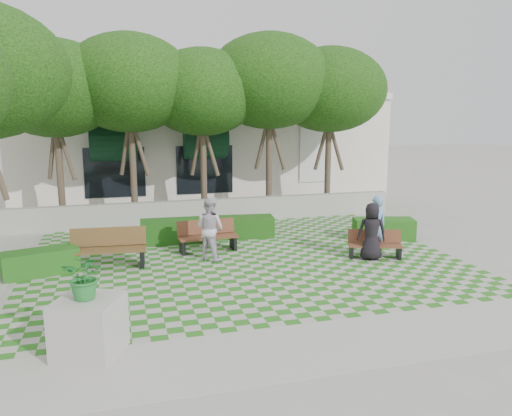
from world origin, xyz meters
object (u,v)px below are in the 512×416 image
object	(u,v)px
hedge_midright	(243,227)
person_blue	(376,226)
bench_west	(108,249)
person_white	(210,229)
planter_front	(88,314)
bench_east	(375,245)
hedge_east	(384,229)
hedge_midleft	(175,231)
bench_mid	(207,236)
hedge_west	(40,262)
person_dark	(372,231)

from	to	relation	value
hedge_midright	person_blue	bearing A→B (deg)	-45.48
bench_west	person_white	distance (m)	2.86
hedge_midright	planter_front	xyz separation A→B (m)	(-4.69, -7.44, 0.39)
hedge_midright	person_white	distance (m)	2.84
bench_east	person_blue	distance (m)	0.56
hedge_east	hedge_midleft	bearing A→B (deg)	167.94
hedge_midleft	person_blue	size ratio (longest dim) A/B	1.20
bench_mid	hedge_west	bearing A→B (deg)	-171.35
bench_east	bench_mid	world-z (taller)	bench_mid
bench_east	bench_mid	distance (m)	5.03
person_dark	person_white	bearing A→B (deg)	2.91
hedge_midright	person_white	bearing A→B (deg)	-124.50
planter_front	bench_east	bearing A→B (deg)	27.23
hedge_midright	hedge_west	size ratio (longest dim) A/B	1.08
hedge_east	person_blue	distance (m)	2.21
hedge_midright	hedge_midleft	bearing A→B (deg)	-178.10
hedge_east	hedge_west	distance (m)	10.64
bench_east	hedge_west	world-z (taller)	bench_east
person_dark	hedge_west	bearing A→B (deg)	11.60
bench_east	planter_front	size ratio (longest dim) A/B	0.88
hedge_east	hedge_midleft	size ratio (longest dim) A/B	0.91
hedge_east	bench_east	bearing A→B (deg)	-126.07
bench_mid	hedge_midright	distance (m)	2.04
bench_mid	hedge_midright	world-z (taller)	bench_mid
hedge_west	person_blue	world-z (taller)	person_blue
bench_east	bench_west	distance (m)	7.60
hedge_east	person_dark	world-z (taller)	person_dark
bench_west	person_white	bearing A→B (deg)	4.25
hedge_west	planter_front	size ratio (longest dim) A/B	1.02
hedge_east	hedge_midright	size ratio (longest dim) A/B	0.97
person_blue	person_white	world-z (taller)	person_white
planter_front	person_dark	size ratio (longest dim) A/B	1.10
person_dark	bench_east	bearing A→B (deg)	-126.16
hedge_midleft	person_blue	world-z (taller)	person_blue
person_blue	hedge_east	bearing A→B (deg)	-129.18
bench_west	hedge_west	xyz separation A→B (m)	(-1.72, -0.17, -0.19)
hedge_midright	person_dark	world-z (taller)	person_dark
hedge_west	planter_front	world-z (taller)	planter_front
hedge_midright	planter_front	world-z (taller)	planter_front
person_white	person_dark	bearing A→B (deg)	-148.43
bench_mid	person_white	distance (m)	1.02
bench_east	planter_front	xyz separation A→B (m)	(-7.79, -4.01, 0.36)
bench_east	hedge_midleft	bearing A→B (deg)	168.72
hedge_west	person_dark	bearing A→B (deg)	-7.30
person_dark	bench_west	bearing A→B (deg)	8.62
planter_front	hedge_west	bearing A→B (deg)	106.00
hedge_west	person_dark	xyz separation A→B (m)	(9.02, -1.15, 0.50)
bench_west	person_blue	bearing A→B (deg)	-2.38
hedge_east	person_blue	size ratio (longest dim) A/B	1.09
planter_front	hedge_midright	bearing A→B (deg)	57.77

